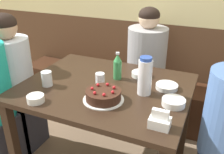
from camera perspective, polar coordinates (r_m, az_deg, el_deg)
bench_seat at (r=2.68m, az=6.16°, el=-4.91°), size 2.71×0.38×0.44m
dining_table at (r=1.79m, az=-1.51°, el=-4.85°), size 1.15×0.92×0.76m
birthday_cake at (r=1.55m, az=-1.98°, el=-4.20°), size 0.26×0.26×0.09m
water_pitcher at (r=1.60m, az=7.51°, el=0.15°), size 0.09×0.09×0.25m
soju_bottle at (r=1.80m, az=1.26°, el=2.43°), size 0.06×0.06×0.20m
napkin_holder at (r=1.33m, az=10.87°, el=-9.85°), size 0.11×0.08×0.11m
bowl_soup_white at (r=1.89m, az=6.56°, el=0.68°), size 0.14×0.14×0.04m
bowl_rice_small at (r=1.61m, az=-17.06°, el=-4.76°), size 0.11×0.11×0.04m
bowl_side_dish at (r=1.73m, az=12.41°, el=-2.13°), size 0.15×0.15×0.03m
bowl_sauce_shallow at (r=1.55m, az=13.89°, el=-5.61°), size 0.14×0.14×0.04m
glass_water_tall at (r=1.73m, az=-2.74°, el=-0.55°), size 0.06×0.06×0.09m
glass_tumbler_short at (r=1.78m, az=-14.67°, el=-0.37°), size 0.07×0.07×0.10m
person_teal_shirt at (r=2.40m, az=7.71°, el=1.05°), size 0.36×0.36×1.20m
person_grey_tee at (r=2.26m, az=-21.29°, el=-2.28°), size 0.34×0.33×1.20m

